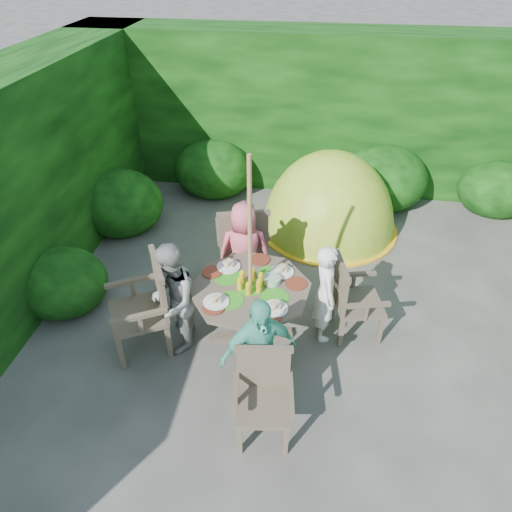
# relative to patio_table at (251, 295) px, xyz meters

# --- Properties ---
(ground) EXTENTS (60.00, 60.00, 0.00)m
(ground) POSITION_rel_patio_table_xyz_m (1.03, 0.06, -0.63)
(ground) COLOR #43413C
(ground) RESTS_ON ground
(hedge_enclosure) EXTENTS (9.00, 9.00, 2.50)m
(hedge_enclosure) POSITION_rel_patio_table_xyz_m (1.03, 1.39, 0.62)
(hedge_enclosure) COLOR black
(hedge_enclosure) RESTS_ON ground
(patio_table) EXTENTS (1.55, 1.55, 0.89)m
(patio_table) POSITION_rel_patio_table_xyz_m (0.00, 0.00, 0.00)
(patio_table) COLOR #453B2D
(patio_table) RESTS_ON ground
(parasol_pole) EXTENTS (0.05, 0.05, 2.20)m
(parasol_pole) POSITION_rel_patio_table_xyz_m (-0.00, -0.00, 0.47)
(parasol_pole) COLOR olive
(parasol_pole) RESTS_ON ground
(garden_chair_right) EXTENTS (0.61, 0.65, 0.93)m
(garden_chair_right) POSITION_rel_patio_table_xyz_m (1.06, 0.27, -0.13)
(garden_chair_right) COLOR #453B2D
(garden_chair_right) RESTS_ON ground
(garden_chair_left) EXTENTS (0.79, 0.82, 1.05)m
(garden_chair_left) POSITION_rel_patio_table_xyz_m (-1.07, -0.24, -0.07)
(garden_chair_left) COLOR #453B2D
(garden_chair_left) RESTS_ON ground
(garden_chair_back) EXTENTS (0.76, 0.71, 1.06)m
(garden_chair_back) POSITION_rel_patio_table_xyz_m (-0.27, 1.05, -0.06)
(garden_chair_back) COLOR #453B2D
(garden_chair_back) RESTS_ON ground
(garden_chair_front) EXTENTS (0.56, 0.52, 0.85)m
(garden_chair_front) POSITION_rel_patio_table_xyz_m (0.27, -1.07, -0.17)
(garden_chair_front) COLOR #453B2D
(garden_chair_front) RESTS_ON ground
(child_right) EXTENTS (0.37, 0.48, 1.18)m
(child_right) POSITION_rel_patio_table_xyz_m (0.77, 0.19, -0.04)
(child_right) COLOR white
(child_right) RESTS_ON ground
(child_left) EXTENTS (0.59, 0.70, 1.29)m
(child_left) POSITION_rel_patio_table_xyz_m (-0.78, -0.20, 0.02)
(child_left) COLOR gray
(child_left) RESTS_ON ground
(child_back) EXTENTS (0.68, 0.50, 1.26)m
(child_back) POSITION_rel_patio_table_xyz_m (-0.20, 0.77, 0.00)
(child_back) COLOR #DA5A6B
(child_back) RESTS_ON ground
(child_front) EXTENTS (0.79, 0.63, 1.25)m
(child_front) POSITION_rel_patio_table_xyz_m (0.19, -0.78, -0.00)
(child_front) COLOR #54C5A7
(child_front) RESTS_ON ground
(dome_tent) EXTENTS (2.20, 2.20, 2.39)m
(dome_tent) POSITION_rel_patio_table_xyz_m (0.80, 2.44, -0.63)
(dome_tent) COLOR #A0B723
(dome_tent) RESTS_ON ground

